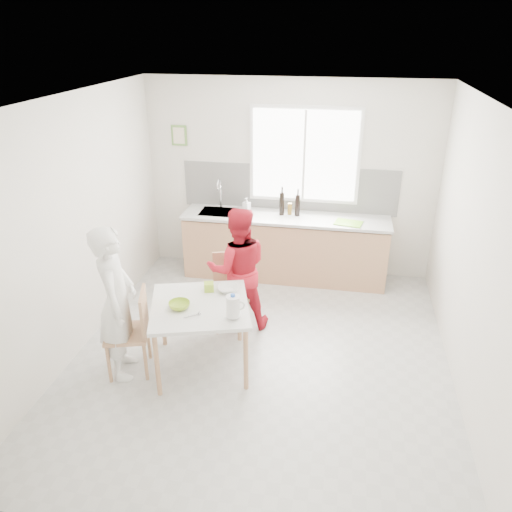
{
  "coord_description": "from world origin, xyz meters",
  "views": [
    {
      "loc": [
        0.76,
        -4.43,
        3.31
      ],
      "look_at": [
        -0.09,
        0.2,
        1.11
      ],
      "focal_mm": 35.0,
      "sensor_mm": 36.0,
      "label": 1
    }
  ],
  "objects_px": {
    "chair_left": "(133,329)",
    "wine_bottle_b": "(298,205)",
    "person_white": "(117,303)",
    "chair_far": "(230,287)",
    "milk_jug": "(233,306)",
    "bowl_white": "(228,289)",
    "person_red": "(238,269)",
    "wine_bottle_a": "(282,204)",
    "dining_table": "(200,311)",
    "bowl_green": "(179,305)"
  },
  "relations": [
    {
      "from": "person_red",
      "to": "bowl_green",
      "type": "height_order",
      "value": "person_red"
    },
    {
      "from": "chair_far",
      "to": "milk_jug",
      "type": "xyz_separation_m",
      "value": [
        0.29,
        -1.06,
        0.38
      ]
    },
    {
      "from": "dining_table",
      "to": "bowl_green",
      "type": "xyz_separation_m",
      "value": [
        -0.18,
        -0.1,
        0.11
      ]
    },
    {
      "from": "person_red",
      "to": "wine_bottle_a",
      "type": "relative_size",
      "value": 4.65
    },
    {
      "from": "dining_table",
      "to": "wine_bottle_b",
      "type": "xyz_separation_m",
      "value": [
        0.73,
        2.26,
        0.4
      ]
    },
    {
      "from": "chair_far",
      "to": "person_white",
      "type": "distance_m",
      "value": 1.45
    },
    {
      "from": "dining_table",
      "to": "chair_far",
      "type": "distance_m",
      "value": 0.91
    },
    {
      "from": "chair_far",
      "to": "milk_jug",
      "type": "height_order",
      "value": "milk_jug"
    },
    {
      "from": "bowl_white",
      "to": "wine_bottle_a",
      "type": "bearing_deg",
      "value": 81.13
    },
    {
      "from": "person_white",
      "to": "bowl_green",
      "type": "bearing_deg",
      "value": -94.69
    },
    {
      "from": "person_white",
      "to": "wine_bottle_a",
      "type": "relative_size",
      "value": 5.07
    },
    {
      "from": "chair_far",
      "to": "milk_jug",
      "type": "relative_size",
      "value": 3.75
    },
    {
      "from": "bowl_white",
      "to": "person_white",
      "type": "bearing_deg",
      "value": -150.82
    },
    {
      "from": "bowl_green",
      "to": "wine_bottle_a",
      "type": "xyz_separation_m",
      "value": [
        0.7,
        2.37,
        0.3
      ]
    },
    {
      "from": "chair_left",
      "to": "wine_bottle_a",
      "type": "relative_size",
      "value": 2.86
    },
    {
      "from": "milk_jug",
      "to": "wine_bottle_b",
      "type": "height_order",
      "value": "wine_bottle_b"
    },
    {
      "from": "person_white",
      "to": "wine_bottle_b",
      "type": "xyz_separation_m",
      "value": [
        1.51,
        2.49,
        0.26
      ]
    },
    {
      "from": "dining_table",
      "to": "bowl_white",
      "type": "xyz_separation_m",
      "value": [
        0.22,
        0.32,
        0.1
      ]
    },
    {
      "from": "bowl_green",
      "to": "wine_bottle_a",
      "type": "distance_m",
      "value": 2.48
    },
    {
      "from": "person_white",
      "to": "person_red",
      "type": "relative_size",
      "value": 1.09
    },
    {
      "from": "dining_table",
      "to": "person_red",
      "type": "xyz_separation_m",
      "value": [
        0.21,
        0.85,
        0.08
      ]
    },
    {
      "from": "dining_table",
      "to": "chair_left",
      "type": "height_order",
      "value": "chair_left"
    },
    {
      "from": "bowl_green",
      "to": "bowl_white",
      "type": "xyz_separation_m",
      "value": [
        0.39,
        0.43,
        -0.01
      ]
    },
    {
      "from": "person_red",
      "to": "milk_jug",
      "type": "distance_m",
      "value": 1.05
    },
    {
      "from": "chair_far",
      "to": "milk_jug",
      "type": "bearing_deg",
      "value": -91.38
    },
    {
      "from": "person_red",
      "to": "wine_bottle_b",
      "type": "bearing_deg",
      "value": -126.97
    },
    {
      "from": "chair_far",
      "to": "wine_bottle_b",
      "type": "bearing_deg",
      "value": 48.88
    },
    {
      "from": "person_white",
      "to": "milk_jug",
      "type": "bearing_deg",
      "value": -103.93
    },
    {
      "from": "milk_jug",
      "to": "dining_table",
      "type": "bearing_deg",
      "value": 139.02
    },
    {
      "from": "person_white",
      "to": "wine_bottle_a",
      "type": "height_order",
      "value": "person_white"
    },
    {
      "from": "chair_left",
      "to": "chair_far",
      "type": "xyz_separation_m",
      "value": [
        0.76,
        1.08,
        -0.02
      ]
    },
    {
      "from": "person_red",
      "to": "milk_jug",
      "type": "bearing_deg",
      "value": 83.54
    },
    {
      "from": "chair_far",
      "to": "wine_bottle_b",
      "type": "height_order",
      "value": "wine_bottle_b"
    },
    {
      "from": "chair_far",
      "to": "person_white",
      "type": "relative_size",
      "value": 0.55
    },
    {
      "from": "person_red",
      "to": "wine_bottle_a",
      "type": "bearing_deg",
      "value": -118.89
    },
    {
      "from": "chair_far",
      "to": "bowl_white",
      "type": "height_order",
      "value": "chair_far"
    },
    {
      "from": "chair_left",
      "to": "person_red",
      "type": "height_order",
      "value": "person_red"
    },
    {
      "from": "person_red",
      "to": "bowl_white",
      "type": "bearing_deg",
      "value": 74.43
    },
    {
      "from": "dining_table",
      "to": "person_white",
      "type": "bearing_deg",
      "value": -163.52
    },
    {
      "from": "bowl_white",
      "to": "bowl_green",
      "type": "bearing_deg",
      "value": -132.56
    },
    {
      "from": "dining_table",
      "to": "wine_bottle_a",
      "type": "bearing_deg",
      "value": 77.07
    },
    {
      "from": "person_red",
      "to": "wine_bottle_a",
      "type": "height_order",
      "value": "person_red"
    },
    {
      "from": "milk_jug",
      "to": "wine_bottle_a",
      "type": "height_order",
      "value": "wine_bottle_a"
    },
    {
      "from": "chair_left",
      "to": "wine_bottle_b",
      "type": "relative_size",
      "value": 3.05
    },
    {
      "from": "bowl_white",
      "to": "wine_bottle_b",
      "type": "height_order",
      "value": "wine_bottle_b"
    },
    {
      "from": "chair_far",
      "to": "bowl_green",
      "type": "distance_m",
      "value": 1.07
    },
    {
      "from": "wine_bottle_b",
      "to": "milk_jug",
      "type": "bearing_deg",
      "value": -98.06
    },
    {
      "from": "chair_far",
      "to": "person_red",
      "type": "distance_m",
      "value": 0.28
    },
    {
      "from": "wine_bottle_a",
      "to": "person_white",
      "type": "bearing_deg",
      "value": -117.47
    },
    {
      "from": "bowl_white",
      "to": "milk_jug",
      "type": "distance_m",
      "value": 0.54
    }
  ]
}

